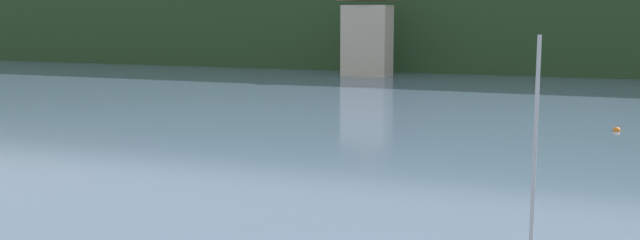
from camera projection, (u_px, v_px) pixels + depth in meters
The scene contains 2 objects.
shore_building_west at pixel (367, 34), 84.27m from camera, with size 5.58×3.76×9.94m.
mooring_buoy_near at pixel (617, 131), 44.16m from camera, with size 0.46×0.46×0.46m, color orange.
Camera 1 is at (10.62, 15.51, 6.91)m, focal length 40.90 mm.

